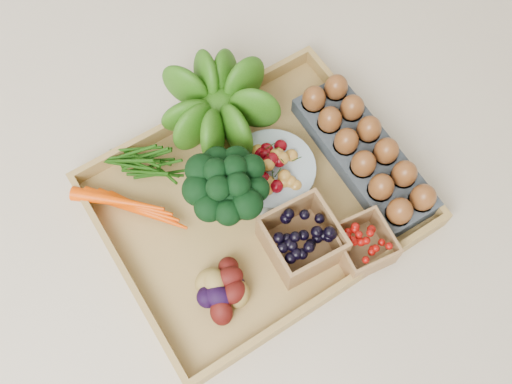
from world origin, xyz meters
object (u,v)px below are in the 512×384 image
cherry_bowl (272,172)px  egg_carton (363,155)px  tray (256,204)px  broccoli (229,197)px

cherry_bowl → egg_carton: cherry_bowl is taller
tray → broccoli: (-0.05, 0.01, 0.07)m
cherry_bowl → egg_carton: size_ratio=0.50×
broccoli → cherry_bowl: bearing=8.5°
broccoli → cherry_bowl: (0.10, 0.02, -0.04)m
broccoli → cherry_bowl: 0.11m
broccoli → egg_carton: broccoli is taller
broccoli → tray: bearing=-13.7°
egg_carton → tray: bearing=172.8°
tray → broccoli: 0.08m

